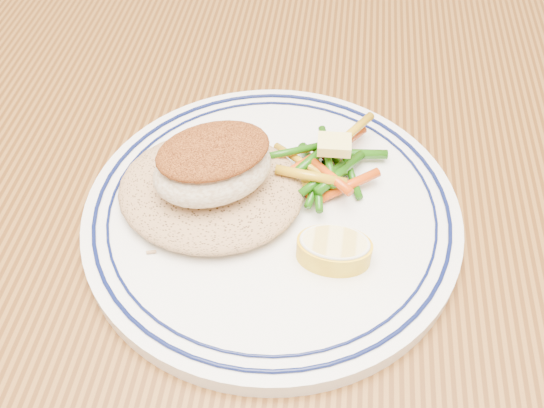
{
  "coord_description": "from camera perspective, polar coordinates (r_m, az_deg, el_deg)",
  "views": [
    {
      "loc": [
        -0.01,
        -0.3,
        1.12
      ],
      "look_at": [
        -0.05,
        -0.0,
        0.77
      ],
      "focal_mm": 40.0,
      "sensor_mm": 36.0,
      "label": 1
    }
  ],
  "objects": [
    {
      "name": "dining_table",
      "position": [
        0.55,
        4.86,
        -8.24
      ],
      "size": [
        1.5,
        0.9,
        0.75
      ],
      "color": "#502C10",
      "rests_on": "ground"
    },
    {
      "name": "plate",
      "position": [
        0.47,
        -0.0,
        -0.85
      ],
      "size": [
        0.29,
        0.29,
        0.02
      ],
      "color": "white",
      "rests_on": "dining_table"
    },
    {
      "name": "rice_pilaf",
      "position": [
        0.46,
        -5.77,
        1.66
      ],
      "size": [
        0.14,
        0.13,
        0.03
      ],
      "primitive_type": "ellipsoid",
      "color": "#A57C52",
      "rests_on": "plate"
    },
    {
      "name": "fish_fillet",
      "position": [
        0.44,
        -5.58,
        3.71
      ],
      "size": [
        0.11,
        0.1,
        0.04
      ],
      "color": "beige",
      "rests_on": "rice_pilaf"
    },
    {
      "name": "vegetable_pile",
      "position": [
        0.48,
        4.81,
        3.69
      ],
      "size": [
        0.11,
        0.1,
        0.03
      ],
      "color": "#CD400A",
      "rests_on": "plate"
    },
    {
      "name": "butter_pat",
      "position": [
        0.46,
        5.88,
        5.58
      ],
      "size": [
        0.03,
        0.02,
        0.01
      ],
      "primitive_type": "cube",
      "rotation": [
        0.0,
        0.0,
        0.04
      ],
      "color": "#F6E778",
      "rests_on": "vegetable_pile"
    },
    {
      "name": "lemon_wedge",
      "position": [
        0.43,
        5.86,
        -4.23
      ],
      "size": [
        0.05,
        0.05,
        0.02
      ],
      "color": "yellow",
      "rests_on": "plate"
    }
  ]
}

